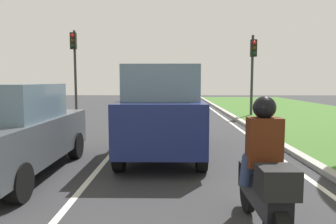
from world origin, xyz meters
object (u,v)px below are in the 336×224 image
car_sedan_left_lane (12,131)px  traffic_light_near_right (253,62)px  rider_person (263,141)px  motorcycle (263,191)px  car_suv_ahead (162,110)px  traffic_light_overhead_left (74,57)px

car_sedan_left_lane → traffic_light_near_right: traffic_light_near_right is taller
car_sedan_left_lane → rider_person: size_ratio=3.70×
car_sedan_left_lane → rider_person: (4.34, -2.44, 0.27)m
car_sedan_left_lane → motorcycle: car_sedan_left_lane is taller
traffic_light_near_right → car_suv_ahead: bearing=-116.4°
car_sedan_left_lane → rider_person: car_sedan_left_lane is taller
car_suv_ahead → rider_person: bearing=-72.3°
motorcycle → rider_person: rider_person is taller
car_suv_ahead → rider_person: size_ratio=3.86×
car_suv_ahead → traffic_light_near_right: traffic_light_near_right is taller
car_suv_ahead → traffic_light_overhead_left: bearing=118.2°
car_suv_ahead → car_sedan_left_lane: 3.50m
rider_person → car_sedan_left_lane: bearing=150.1°
car_sedan_left_lane → car_suv_ahead: bearing=32.2°
motorcycle → traffic_light_overhead_left: bearing=114.6°
car_suv_ahead → car_sedan_left_lane: (-2.97, -1.85, -0.25)m
car_suv_ahead → traffic_light_overhead_left: size_ratio=0.96×
rider_person → traffic_light_near_right: 13.99m
rider_person → traffic_light_near_right: (3.20, 13.50, 1.76)m
car_sedan_left_lane → motorcycle: size_ratio=2.27×
motorcycle → traffic_light_overhead_left: size_ratio=0.40×
motorcycle → traffic_light_near_right: traffic_light_near_right is taller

